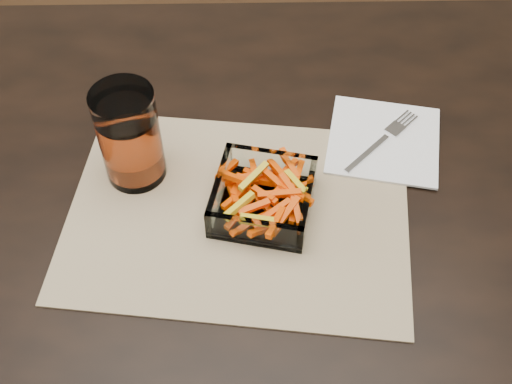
% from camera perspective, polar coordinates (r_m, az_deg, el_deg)
% --- Properties ---
extents(dining_table, '(1.60, 0.90, 0.75)m').
position_cam_1_polar(dining_table, '(0.94, -0.02, -4.12)').
color(dining_table, black).
rests_on(dining_table, ground).
extents(placemat, '(0.49, 0.38, 0.00)m').
position_cam_1_polar(placemat, '(0.86, -1.58, -1.83)').
color(placemat, tan).
rests_on(placemat, dining_table).
extents(glass_bowl, '(0.15, 0.15, 0.05)m').
position_cam_1_polar(glass_bowl, '(0.84, 0.62, -0.59)').
color(glass_bowl, white).
rests_on(glass_bowl, placemat).
extents(tumbler, '(0.08, 0.08, 0.14)m').
position_cam_1_polar(tumbler, '(0.87, -11.13, 4.68)').
color(tumbler, white).
rests_on(tumbler, placemat).
extents(napkin, '(0.19, 0.19, 0.00)m').
position_cam_1_polar(napkin, '(0.95, 11.29, 4.54)').
color(napkin, white).
rests_on(napkin, placemat).
extents(fork, '(0.12, 0.12, 0.00)m').
position_cam_1_polar(fork, '(0.95, 11.24, 4.61)').
color(fork, silver).
rests_on(fork, napkin).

